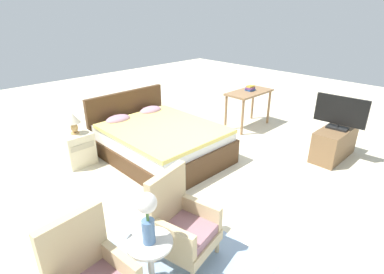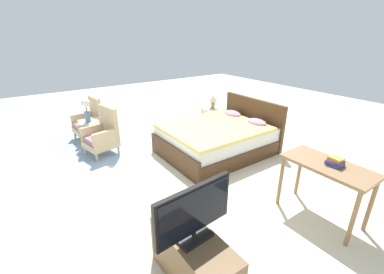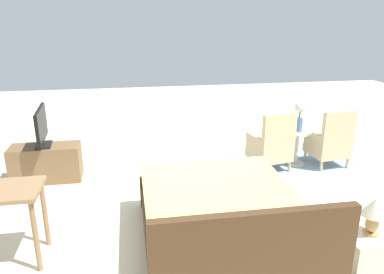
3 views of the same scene
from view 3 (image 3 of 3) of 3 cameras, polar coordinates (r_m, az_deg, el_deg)
ground_plane at (r=4.86m, az=0.16°, el=-9.88°), size 16.00×16.00×0.00m
floor_rug at (r=6.17m, az=15.69°, el=-4.24°), size 2.10×1.50×0.01m
bed at (r=3.84m, az=4.73°, el=-13.09°), size 1.58×2.06×0.96m
armchair_by_window_left at (r=6.21m, az=20.29°, el=-0.82°), size 0.59×0.59×0.92m
armchair_by_window_right at (r=5.80m, az=12.03°, el=-1.38°), size 0.64×0.64×0.92m
side_table at (r=6.10m, az=15.71°, el=-1.03°), size 0.40×0.40×0.55m
flower_vase at (r=5.96m, az=16.12°, el=3.49°), size 0.17×0.17×0.48m
nightstand at (r=3.73m, az=24.94°, el=-16.66°), size 0.44×0.41×0.53m
table_lamp at (r=3.49m, az=26.01°, el=-10.12°), size 0.22×0.22×0.33m
tv_stand at (r=5.75m, az=-21.32°, el=-3.73°), size 0.96×0.40×0.52m
tv_flatscreen at (r=5.58m, az=-21.98°, el=1.44°), size 0.22×0.80×0.54m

